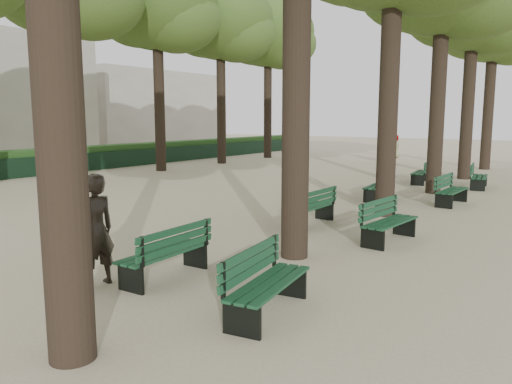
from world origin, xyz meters
The scene contains 19 objects.
ground centered at (0.00, 0.00, 0.00)m, with size 120.00×120.00×0.00m, color #C1B292.
tree_central_5 centered at (1.50, 23.00, 7.65)m, with size 6.00×6.00×9.95m.
tree_far_3 centered at (-12.00, 13.00, 8.14)m, with size 6.00×6.00×10.45m.
tree_far_4 centered at (-12.00, 18.00, 8.14)m, with size 6.00×6.00×10.45m.
tree_far_5 centered at (-12.00, 23.00, 8.14)m, with size 6.00×6.00×10.45m.
bench_left_0 centered at (0.37, 0.63, 0.27)m, with size 0.62×1.82×0.92m.
bench_left_1 centered at (0.37, 5.77, 0.27)m, with size 0.60×1.81×0.92m.
bench_left_2 centered at (0.37, 10.52, 0.27)m, with size 0.75×1.85×0.92m.
bench_left_3 centered at (0.37, 15.43, 0.27)m, with size 0.76×1.85×0.92m.
bench_right_0 centered at (2.63, 0.30, 0.27)m, with size 0.81×1.86×0.92m.
bench_right_1 centered at (2.63, 5.16, 0.27)m, with size 0.75×1.85×0.92m.
bench_right_2 centered at (2.63, 10.83, 0.27)m, with size 0.67×1.83×0.92m.
bench_right_3 centered at (2.63, 15.18, 0.27)m, with size 0.80×1.86×0.92m.
man_with_map centered at (-0.31, -0.23, 0.91)m, with size 0.67×0.77×1.82m.
pedestrian_a centered at (-3.87, 23.29, 0.84)m, with size 0.81×0.33×1.67m, color #262628.
pedestrian_d centered at (-4.86, 27.72, 0.77)m, with size 0.75×0.31×1.54m, color #262628.
fence centered at (-15.00, 11.00, 0.45)m, with size 0.08×42.00×0.90m, color black.
hedge centered at (-15.70, 11.00, 0.60)m, with size 1.20×42.00×1.20m, color #1F4818.
building_far centered at (-33.00, 30.00, 3.50)m, with size 12.00×16.00×7.00m, color #B7B2A3.
Camera 1 is at (6.16, -5.21, 2.69)m, focal length 35.00 mm.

